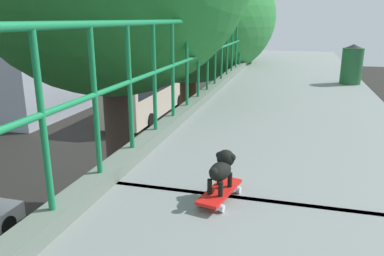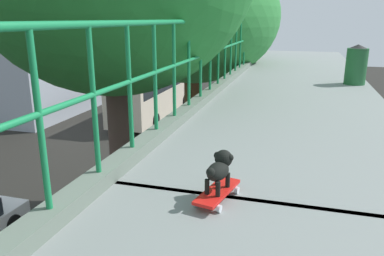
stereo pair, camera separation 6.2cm
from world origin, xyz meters
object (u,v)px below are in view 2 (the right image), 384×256
at_px(toy_skateboard, 217,192).
at_px(litter_bin, 356,64).
at_px(city_bus, 153,89).
at_px(small_dog, 220,167).
at_px(car_silver_fifth, 119,186).

bearing_deg(toy_skateboard, litter_bin, 74.79).
xyz_separation_m(city_bus, litter_bin, (11.21, -16.29, 3.98)).
relative_size(city_bus, toy_skateboard, 18.25).
relative_size(toy_skateboard, small_dog, 1.55).
height_order(car_silver_fifth, city_bus, city_bus).
bearing_deg(city_bus, small_dog, -66.68).
distance_m(car_silver_fifth, city_bus, 13.52).
bearing_deg(car_silver_fifth, city_bus, 106.28).
height_order(car_silver_fifth, small_dog, small_dog).
xyz_separation_m(car_silver_fifth, litter_bin, (7.44, -3.38, 5.25)).
bearing_deg(small_dog, toy_skateboard, -102.35).
height_order(city_bus, toy_skateboard, toy_skateboard).
bearing_deg(toy_skateboard, city_bus, 113.28).
height_order(small_dog, litter_bin, litter_bin).
xyz_separation_m(city_bus, toy_skateboard, (9.58, -22.28, 3.62)).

